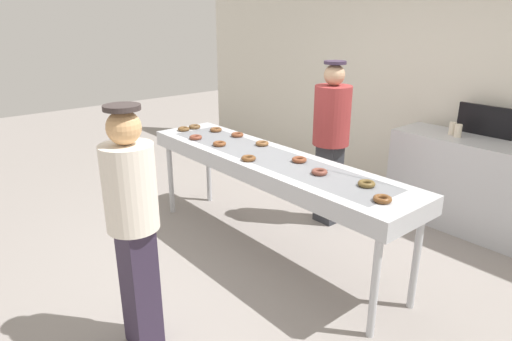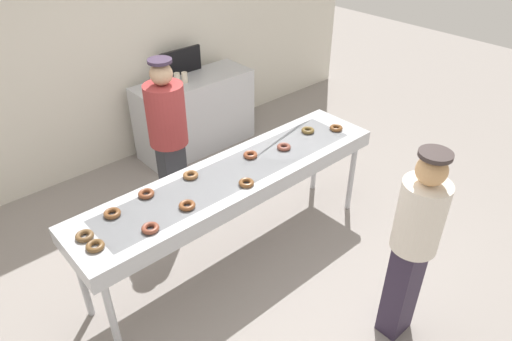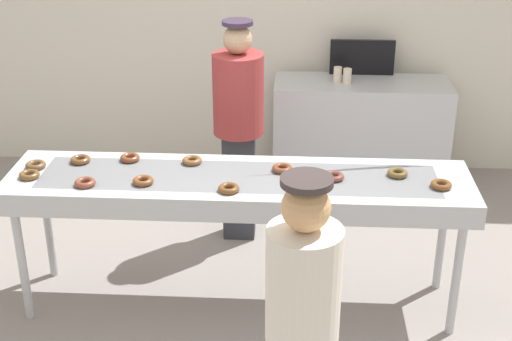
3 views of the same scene
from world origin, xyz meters
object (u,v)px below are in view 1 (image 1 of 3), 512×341
(chocolate_donut_3, at_px, (209,165))
(menu_display, at_px, (97,13))
(chocolate_donut_5, at_px, (93,185))
(chocolate_donut_0, at_px, (348,172))
(chocolate_donut_4, at_px, (315,160))
(worker_baker, at_px, (382,97))
(chocolate_donut_2, at_px, (261,160))
(chocolate_donut_1, at_px, (368,144))
(chocolate_donut_6, at_px, (406,159))
(fryer_conveyor, at_px, (265,189))
(worker_assistant, at_px, (285,113))
(prep_counter, at_px, (106,98))
(paper_cup_1, at_px, (174,32))
(paper_cup_0, at_px, (54,33))

(chocolate_donut_3, height_order, menu_display, menu_display)
(menu_display, bearing_deg, chocolate_donut_5, -87.05)
(chocolate_donut_0, height_order, menu_display, menu_display)
(chocolate_donut_4, relative_size, worker_baker, 0.08)
(chocolate_donut_2, bearing_deg, chocolate_donut_1, 7.17)
(chocolate_donut_1, bearing_deg, chocolate_donut_5, -173.07)
(chocolate_donut_1, bearing_deg, chocolate_donut_6, -43.00)
(fryer_conveyor, bearing_deg, chocolate_donut_3, 162.44)
(chocolate_donut_0, bearing_deg, chocolate_donut_2, 160.08)
(chocolate_donut_4, xyz_separation_m, menu_display, (-1.31, 2.11, -0.01))
(worker_baker, bearing_deg, fryer_conveyor, 42.60)
(chocolate_donut_0, relative_size, worker_assistant, 0.07)
(chocolate_donut_5, bearing_deg, chocolate_donut_6, 0.82)
(chocolate_donut_1, relative_size, prep_counter, 0.08)
(chocolate_donut_4, distance_m, worker_assistant, 0.71)
(fryer_conveyor, distance_m, chocolate_donut_4, 0.32)
(chocolate_donut_1, xyz_separation_m, chocolate_donut_3, (-0.92, -0.09, 0.00))
(chocolate_donut_5, height_order, paper_cup_1, chocolate_donut_5)
(chocolate_donut_3, bearing_deg, chocolate_donut_4, -1.93)
(menu_display, bearing_deg, worker_assistant, -48.22)
(worker_baker, bearing_deg, chocolate_donut_5, 24.34)
(fryer_conveyor, bearing_deg, worker_baker, 44.62)
(chocolate_donut_6, height_order, paper_cup_0, chocolate_donut_6)
(chocolate_donut_3, bearing_deg, worker_assistant, 51.75)
(worker_baker, bearing_deg, chocolate_donut_3, 31.75)
(paper_cup_1, bearing_deg, chocolate_donut_3, -85.49)
(chocolate_donut_5, xyz_separation_m, prep_counter, (-0.11, 1.93, -0.62))
(chocolate_donut_1, relative_size, chocolate_donut_2, 1.00)
(chocolate_donut_0, relative_size, paper_cup_1, 1.00)
(chocolate_donut_1, relative_size, worker_assistant, 0.07)
(chocolate_donut_2, distance_m, chocolate_donut_6, 0.81)
(fryer_conveyor, relative_size, worker_baker, 1.80)
(chocolate_donut_0, distance_m, chocolate_donut_4, 0.21)
(chocolate_donut_4, distance_m, worker_baker, 1.05)
(chocolate_donut_3, relative_size, chocolate_donut_4, 1.00)
(chocolate_donut_3, height_order, chocolate_donut_6, same)
(menu_display, bearing_deg, prep_counter, -90.00)
(chocolate_donut_5, bearing_deg, worker_baker, 26.36)
(fryer_conveyor, xyz_separation_m, paper_cup_0, (-1.36, 2.09, 0.01))
(menu_display, bearing_deg, chocolate_donut_1, -50.52)
(worker_assistant, relative_size, paper_cup_0, 13.61)
(paper_cup_0, height_order, paper_cup_1, same)
(worker_baker, bearing_deg, chocolate_donut_0, 61.97)
(chocolate_donut_4, xyz_separation_m, worker_assistant, (-0.05, 0.70, -0.13))
(prep_counter, distance_m, paper_cup_1, 0.78)
(chocolate_donut_0, bearing_deg, fryer_conveyor, 172.33)
(chocolate_donut_6, distance_m, worker_baker, 0.90)
(chocolate_donut_5, bearing_deg, chocolate_donut_1, 6.93)
(worker_assistant, bearing_deg, menu_display, -59.83)
(chocolate_donut_5, relative_size, prep_counter, 0.08)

